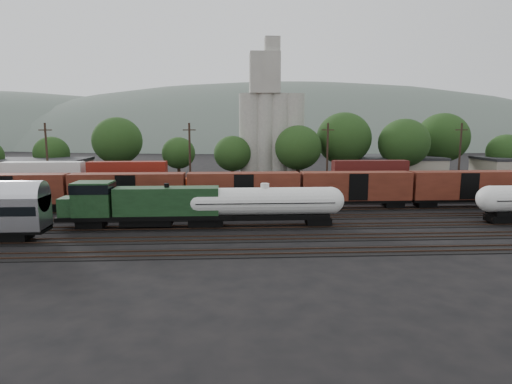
{
  "coord_description": "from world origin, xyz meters",
  "views": [
    {
      "loc": [
        -4.93,
        -52.29,
        11.24
      ],
      "look_at": [
        -1.74,
        2.0,
        3.0
      ],
      "focal_mm": 30.0,
      "sensor_mm": 36.0,
      "label": 1
    }
  ],
  "objects": [
    {
      "name": "boxcar_string",
      "position": [
        12.14,
        5.0,
        3.12
      ],
      "size": [
        169.0,
        2.9,
        4.2
      ],
      "color": "black",
      "rests_on": "ground"
    },
    {
      "name": "container_wall",
      "position": [
        -11.23,
        15.0,
        2.25
      ],
      "size": [
        160.0,
        2.6,
        5.8
      ],
      "color": "black",
      "rests_on": "ground"
    },
    {
      "name": "orange_locomotive",
      "position": [
        -13.62,
        10.0,
        2.38
      ],
      "size": [
        16.6,
        2.77,
        4.15
      ],
      "color": "black",
      "rests_on": "ground"
    },
    {
      "name": "tree_band",
      "position": [
        -5.93,
        35.97,
        7.9
      ],
      "size": [
        162.88,
        19.43,
        14.43
      ],
      "color": "black",
      "rests_on": "ground"
    },
    {
      "name": "tank_car_a",
      "position": [
        -1.15,
        -5.0,
        2.8
      ],
      "size": [
        18.06,
        3.23,
        4.73
      ],
      "color": "white",
      "rests_on": "ground"
    },
    {
      "name": "industrial_sheds",
      "position": [
        6.63,
        35.25,
        2.56
      ],
      "size": [
        119.38,
        17.26,
        5.1
      ],
      "color": "#9E937F",
      "rests_on": "ground"
    },
    {
      "name": "ground",
      "position": [
        0.0,
        0.0,
        0.0
      ],
      "size": [
        600.0,
        600.0,
        0.0
      ],
      "primitive_type": "plane",
      "color": "black"
    },
    {
      "name": "utility_poles",
      "position": [
        0.0,
        22.0,
        6.21
      ],
      "size": [
        122.2,
        0.36,
        12.0
      ],
      "color": "black",
      "rests_on": "ground"
    },
    {
      "name": "grain_silo",
      "position": [
        3.28,
        36.0,
        11.26
      ],
      "size": [
        13.4,
        5.0,
        29.0
      ],
      "color": "#A4A196",
      "rests_on": "ground"
    },
    {
      "name": "tracks",
      "position": [
        0.0,
        0.0,
        0.05
      ],
      "size": [
        180.0,
        33.2,
        0.2
      ],
      "color": "black",
      "rests_on": "ground"
    },
    {
      "name": "green_locomotive",
      "position": [
        -15.38,
        -5.0,
        2.85
      ],
      "size": [
        19.01,
        3.35,
        5.03
      ],
      "color": "black",
      "rests_on": "ground"
    },
    {
      "name": "distant_hills",
      "position": [
        23.92,
        260.0,
        -20.56
      ],
      "size": [
        860.0,
        286.0,
        130.0
      ],
      "color": "#59665B",
      "rests_on": "ground"
    }
  ]
}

